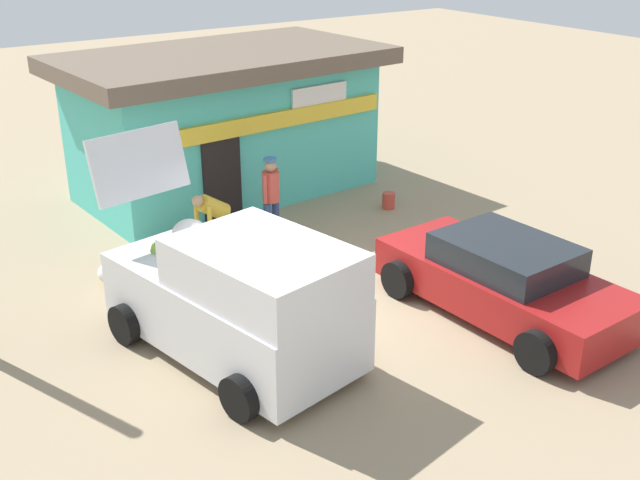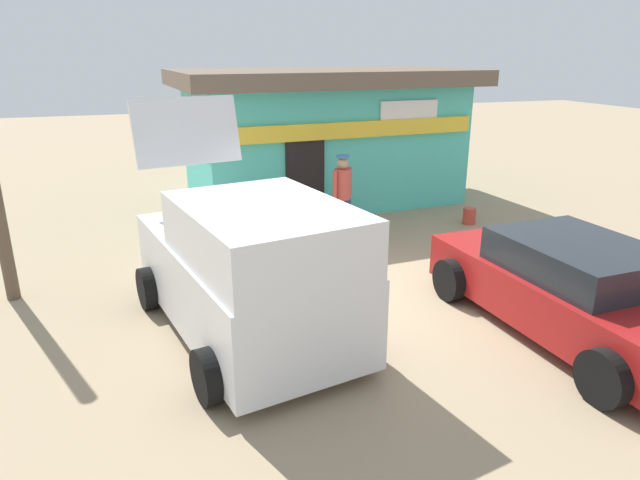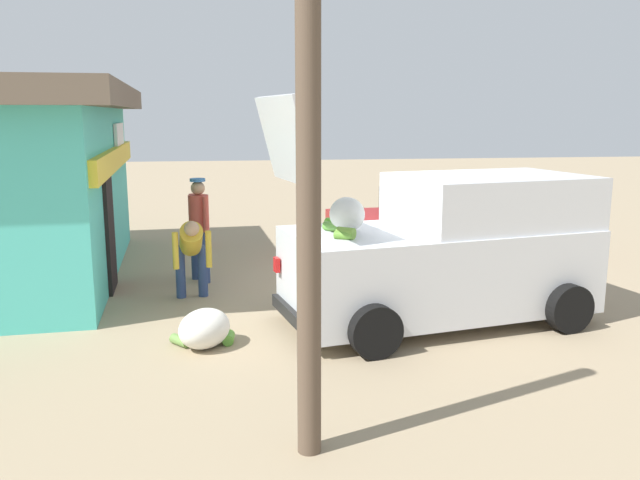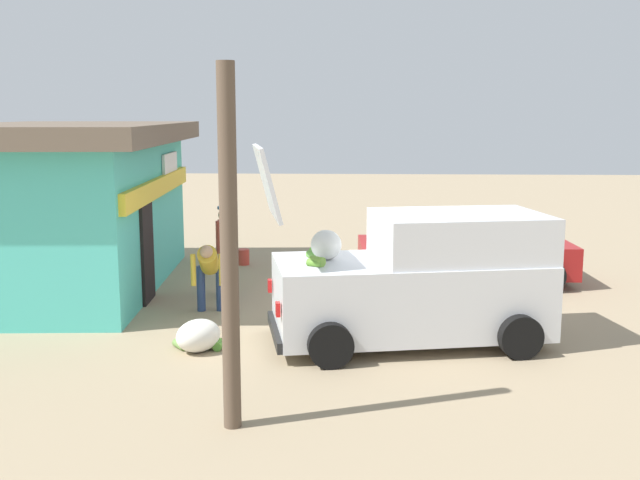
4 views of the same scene
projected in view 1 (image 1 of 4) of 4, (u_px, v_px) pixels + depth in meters
ground_plane at (320, 306)px, 13.23m from camera, size 60.00×60.00×0.00m
storefront_bar at (225, 121)px, 17.87m from camera, size 7.48×4.61×3.29m
delivery_van at (238, 297)px, 11.39m from camera, size 2.83×4.62×3.04m
parked_sedan at (503, 279)px, 12.74m from camera, size 2.33×4.43×1.32m
vendor_standing at (271, 194)px, 15.37m from camera, size 0.50×0.47×1.76m
customer_bending at (215, 215)px, 14.89m from camera, size 0.80×0.57×1.30m
unloaded_banana_pile at (119, 273)px, 13.87m from camera, size 0.92×0.88×0.48m
paint_bucket at (389, 200)px, 17.42m from camera, size 0.29×0.29×0.36m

